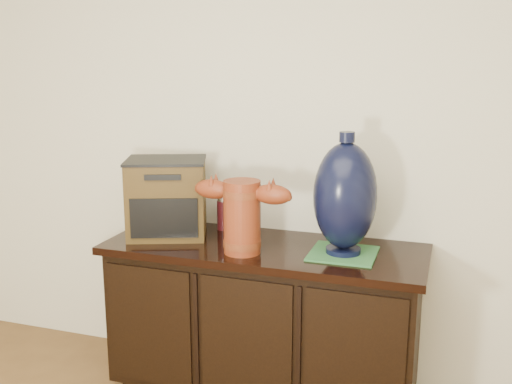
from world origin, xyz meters
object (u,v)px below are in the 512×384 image
(sideboard, at_px, (264,320))
(tv_radio, at_px, (167,198))
(lamp_base, at_px, (345,197))
(spray_can, at_px, (223,213))
(terracotta_vessel, at_px, (242,212))

(sideboard, height_order, tv_radio, tv_radio)
(tv_radio, relative_size, lamp_base, 0.86)
(tv_radio, bearing_deg, spray_can, 17.84)
(sideboard, relative_size, terracotta_vessel, 3.20)
(spray_can, bearing_deg, sideboard, -34.03)
(terracotta_vessel, bearing_deg, sideboard, 67.16)
(sideboard, xyz_separation_m, lamp_base, (0.37, -0.01, 0.63))
(tv_radio, bearing_deg, terracotta_vessel, -38.41)
(tv_radio, distance_m, lamp_base, 0.86)
(lamp_base, height_order, spray_can, lamp_base)
(tv_radio, xyz_separation_m, lamp_base, (0.86, -0.02, 0.07))
(sideboard, xyz_separation_m, terracotta_vessel, (-0.06, -0.12, 0.55))
(sideboard, relative_size, lamp_base, 2.76)
(lamp_base, bearing_deg, spray_can, 163.01)
(terracotta_vessel, distance_m, lamp_base, 0.45)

